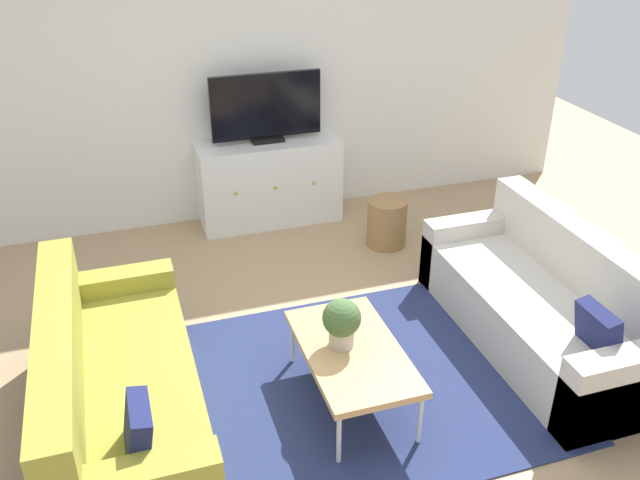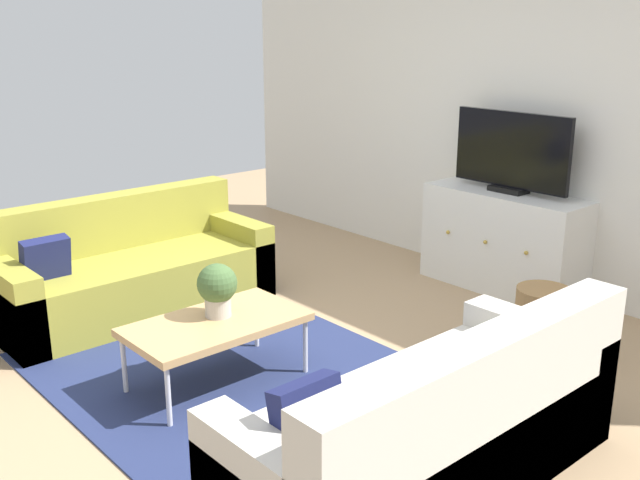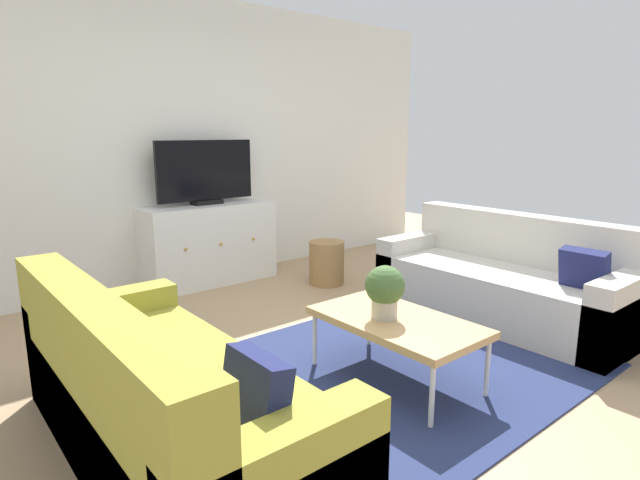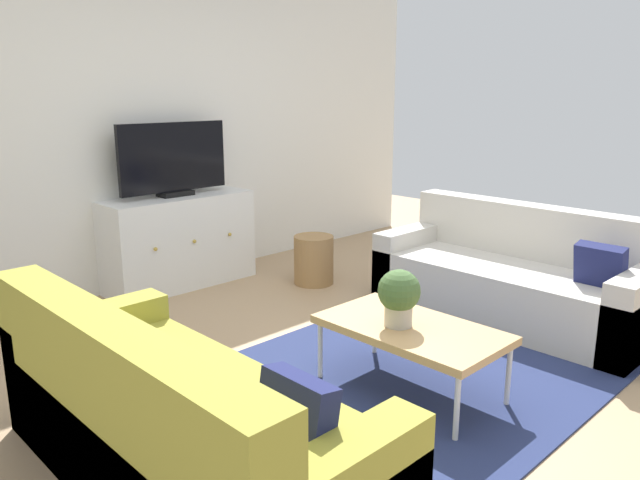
# 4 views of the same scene
# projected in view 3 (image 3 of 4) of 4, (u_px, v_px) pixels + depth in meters

# --- Properties ---
(ground_plane) EXTENTS (10.00, 10.00, 0.00)m
(ground_plane) POSITION_uv_depth(u_px,v_px,m) (367.00, 363.00, 3.30)
(ground_plane) COLOR tan
(wall_back) EXTENTS (6.40, 0.12, 2.70)m
(wall_back) POSITION_uv_depth(u_px,v_px,m) (182.00, 142.00, 4.94)
(wall_back) COLOR silver
(wall_back) RESTS_ON ground_plane
(area_rug) EXTENTS (2.50, 1.90, 0.01)m
(area_rug) POSITION_uv_depth(u_px,v_px,m) (384.00, 370.00, 3.18)
(area_rug) COLOR navy
(area_rug) RESTS_ON ground_plane
(couch_left_side) EXTENTS (0.80, 1.92, 0.81)m
(couch_left_side) POSITION_uv_depth(u_px,v_px,m) (153.00, 405.00, 2.27)
(couch_left_side) COLOR olive
(couch_left_side) RESTS_ON ground_plane
(couch_right_side) EXTENTS (0.80, 1.92, 0.81)m
(couch_right_side) POSITION_uv_depth(u_px,v_px,m) (507.00, 284.00, 4.05)
(couch_right_side) COLOR beige
(couch_right_side) RESTS_ON ground_plane
(coffee_table) EXTENTS (0.56, 1.00, 0.39)m
(coffee_table) POSITION_uv_depth(u_px,v_px,m) (396.00, 323.00, 2.99)
(coffee_table) COLOR tan
(coffee_table) RESTS_ON ground_plane
(potted_plant) EXTENTS (0.23, 0.23, 0.31)m
(potted_plant) POSITION_uv_depth(u_px,v_px,m) (385.00, 289.00, 2.96)
(potted_plant) COLOR #B7B2A8
(potted_plant) RESTS_ON coffee_table
(tv_console) EXTENTS (1.27, 0.47, 0.77)m
(tv_console) POSITION_uv_depth(u_px,v_px,m) (210.00, 244.00, 4.99)
(tv_console) COLOR white
(tv_console) RESTS_ON ground_plane
(flat_screen_tv) EXTENTS (0.97, 0.16, 0.60)m
(flat_screen_tv) POSITION_uv_depth(u_px,v_px,m) (205.00, 173.00, 4.86)
(flat_screen_tv) COLOR black
(flat_screen_tv) RESTS_ON tv_console
(wicker_basket) EXTENTS (0.34, 0.34, 0.42)m
(wicker_basket) POSITION_uv_depth(u_px,v_px,m) (327.00, 263.00, 4.98)
(wicker_basket) COLOR #9E7547
(wicker_basket) RESTS_ON ground_plane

